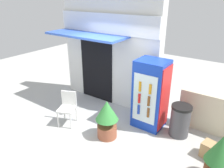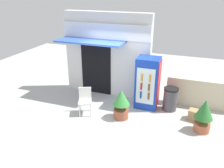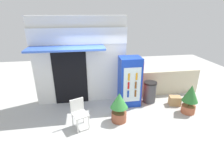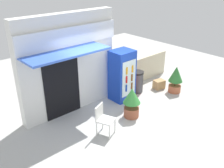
{
  "view_description": "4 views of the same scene",
  "coord_description": "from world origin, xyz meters",
  "px_view_note": "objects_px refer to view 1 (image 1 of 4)",
  "views": [
    {
      "loc": [
        3.0,
        -3.48,
        3.24
      ],
      "look_at": [
        0.27,
        0.38,
        1.21
      ],
      "focal_mm": 34.38,
      "sensor_mm": 36.0,
      "label": 1
    },
    {
      "loc": [
        2.31,
        -6.06,
        3.89
      ],
      "look_at": [
        -0.0,
        0.26,
        1.0
      ],
      "focal_mm": 36.54,
      "sensor_mm": 36.0,
      "label": 2
    },
    {
      "loc": [
        -0.56,
        -4.66,
        3.23
      ],
      "look_at": [
        0.28,
        0.51,
        1.05
      ],
      "focal_mm": 28.29,
      "sensor_mm": 36.0,
      "label": 3
    },
    {
      "loc": [
        -4.46,
        -4.56,
        4.21
      ],
      "look_at": [
        0.02,
        0.44,
        1.07
      ],
      "focal_mm": 39.82,
      "sensor_mm": 36.0,
      "label": 4
    }
  ],
  "objects_px": {
    "drink_cooler": "(151,95)",
    "potted_plant_curbside": "(220,156)",
    "potted_plant_near_shop": "(107,117)",
    "trash_bin": "(180,120)",
    "plastic_chair": "(68,105)",
    "cardboard_box": "(212,151)"
  },
  "relations": [
    {
      "from": "drink_cooler",
      "to": "plastic_chair",
      "type": "height_order",
      "value": "drink_cooler"
    },
    {
      "from": "plastic_chair",
      "to": "potted_plant_near_shop",
      "type": "height_order",
      "value": "potted_plant_near_shop"
    },
    {
      "from": "potted_plant_near_shop",
      "to": "plastic_chair",
      "type": "bearing_deg",
      "value": -175.88
    },
    {
      "from": "drink_cooler",
      "to": "potted_plant_curbside",
      "type": "bearing_deg",
      "value": -26.97
    },
    {
      "from": "plastic_chair",
      "to": "cardboard_box",
      "type": "xyz_separation_m",
      "value": [
        3.45,
        0.77,
        -0.34
      ]
    },
    {
      "from": "potted_plant_near_shop",
      "to": "trash_bin",
      "type": "height_order",
      "value": "potted_plant_near_shop"
    },
    {
      "from": "drink_cooler",
      "to": "plastic_chair",
      "type": "bearing_deg",
      "value": -148.05
    },
    {
      "from": "potted_plant_curbside",
      "to": "cardboard_box",
      "type": "xyz_separation_m",
      "value": [
        -0.19,
        0.58,
        -0.4
      ]
    },
    {
      "from": "potted_plant_curbside",
      "to": "trash_bin",
      "type": "relative_size",
      "value": 1.26
    },
    {
      "from": "potted_plant_near_shop",
      "to": "potted_plant_curbside",
      "type": "distance_m",
      "value": 2.43
    },
    {
      "from": "drink_cooler",
      "to": "trash_bin",
      "type": "distance_m",
      "value": 0.93
    },
    {
      "from": "plastic_chair",
      "to": "potted_plant_curbside",
      "type": "xyz_separation_m",
      "value": [
        3.64,
        0.2,
        0.06
      ]
    },
    {
      "from": "potted_plant_curbside",
      "to": "cardboard_box",
      "type": "bearing_deg",
      "value": 108.54
    },
    {
      "from": "potted_plant_near_shop",
      "to": "trash_bin",
      "type": "relative_size",
      "value": 1.21
    },
    {
      "from": "trash_bin",
      "to": "drink_cooler",
      "type": "bearing_deg",
      "value": -177.6
    },
    {
      "from": "potted_plant_near_shop",
      "to": "potted_plant_curbside",
      "type": "bearing_deg",
      "value": 2.59
    },
    {
      "from": "trash_bin",
      "to": "cardboard_box",
      "type": "distance_m",
      "value": 0.96
    },
    {
      "from": "potted_plant_curbside",
      "to": "potted_plant_near_shop",
      "type": "bearing_deg",
      "value": -177.41
    },
    {
      "from": "drink_cooler",
      "to": "potted_plant_curbside",
      "type": "height_order",
      "value": "drink_cooler"
    },
    {
      "from": "trash_bin",
      "to": "cardboard_box",
      "type": "bearing_deg",
      "value": -24.84
    },
    {
      "from": "trash_bin",
      "to": "cardboard_box",
      "type": "xyz_separation_m",
      "value": [
        0.84,
        -0.39,
        -0.24
      ]
    },
    {
      "from": "potted_plant_curbside",
      "to": "trash_bin",
      "type": "distance_m",
      "value": 1.42
    }
  ]
}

